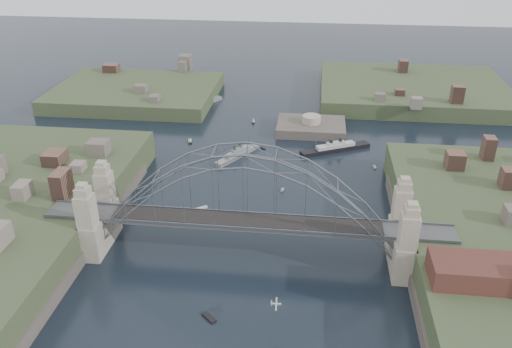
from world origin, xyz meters
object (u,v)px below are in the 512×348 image
Objects in this scene: wharf_shed at (490,273)px; ocean_liner at (335,148)px; naval_cruiser_far at (203,102)px; fort_island at (311,132)px; naval_cruiser_near at (237,154)px; bridge at (246,204)px.

wharf_shed is 74.08m from ocean_liner.
ocean_liner is at bearing -37.08° from naval_cruiser_far.
naval_cruiser_near is (-20.98, -22.22, 1.17)m from fort_island.
wharf_shed is 1.22× the size of naval_cruiser_near.
naval_cruiser_far is (-28.33, 91.63, -11.46)m from bridge.
fort_island is 1.04× the size of ocean_liner.
bridge is at bearing 162.35° from wharf_shed.
fort_island is 1.34× the size of naval_cruiser_near.
bridge is 3.82× the size of fort_island.
naval_cruiser_far is 0.68× the size of ocean_liner.
fort_island is 1.10× the size of wharf_shed.
ocean_liner is (-24.34, 69.36, -9.15)m from wharf_shed.
ocean_liner is (19.66, 55.36, -11.48)m from bridge.
fort_island is 30.58m from naval_cruiser_near.
naval_cruiser_far is at bearing 107.18° from bridge.
fort_island reaches higher than naval_cruiser_far.
fort_island is 90.48m from wharf_shed.
naval_cruiser_far is 60.15m from ocean_liner.
naval_cruiser_far is at bearing 142.92° from ocean_liner.
naval_cruiser_far is (-72.33, 105.63, -9.13)m from wharf_shed.
fort_island is at bearing 46.65° from naval_cruiser_near.
naval_cruiser_near is at bearing 100.64° from bridge.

